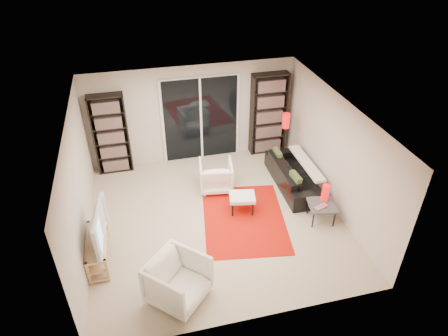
{
  "coord_description": "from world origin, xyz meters",
  "views": [
    {
      "loc": [
        -1.35,
        -6.19,
        5.43
      ],
      "look_at": [
        0.25,
        0.3,
        1.0
      ],
      "focal_mm": 32.0,
      "sensor_mm": 36.0,
      "label": 1
    }
  ],
  "objects": [
    {
      "name": "bookshelf_left",
      "position": [
        -1.95,
        2.33,
        0.98
      ],
      "size": [
        0.8,
        0.3,
        1.95
      ],
      "color": "black",
      "rests_on": "ground"
    },
    {
      "name": "ottoman",
      "position": [
        0.59,
        0.09,
        0.34
      ],
      "size": [
        0.6,
        0.52,
        0.4
      ],
      "color": "white",
      "rests_on": "floor"
    },
    {
      "name": "bookshelf_right",
      "position": [
        1.9,
        2.33,
        1.05
      ],
      "size": [
        0.9,
        0.3,
        2.1
      ],
      "color": "black",
      "rests_on": "ground"
    },
    {
      "name": "sliding_door",
      "position": [
        0.2,
        2.46,
        1.05
      ],
      "size": [
        1.92,
        0.08,
        2.16
      ],
      "color": "white",
      "rests_on": "ground"
    },
    {
      "name": "ceiling",
      "position": [
        0.0,
        0.0,
        2.4
      ],
      "size": [
        5.0,
        5.0,
        0.02
      ],
      "primitive_type": "cube",
      "color": "white",
      "rests_on": "wall_back"
    },
    {
      "name": "armchair_back",
      "position": [
        0.24,
        1.02,
        0.34
      ],
      "size": [
        0.83,
        0.84,
        0.68
      ],
      "primitive_type": "imported",
      "rotation": [
        0.0,
        0.0,
        2.99
      ],
      "color": "white",
      "rests_on": "floor"
    },
    {
      "name": "floor",
      "position": [
        0.0,
        0.0,
        0.0
      ],
      "size": [
        5.0,
        5.0,
        0.0
      ],
      "primitive_type": "plane",
      "color": "beige",
      "rests_on": "ground"
    },
    {
      "name": "wall_front",
      "position": [
        0.0,
        -2.5,
        1.2
      ],
      "size": [
        5.0,
        0.02,
        2.4
      ],
      "primitive_type": "cube",
      "color": "beige",
      "rests_on": "ground"
    },
    {
      "name": "armchair_front",
      "position": [
        -1.03,
        -1.81,
        0.4
      ],
      "size": [
        1.21,
        1.21,
        0.79
      ],
      "primitive_type": "imported",
      "rotation": [
        0.0,
        0.0,
        0.8
      ],
      "color": "white",
      "rests_on": "floor"
    },
    {
      "name": "tv_stand",
      "position": [
        -2.31,
        -0.65,
        0.26
      ],
      "size": [
        0.36,
        1.13,
        0.5
      ],
      "color": "tan",
      "rests_on": "floor"
    },
    {
      "name": "wall_back",
      "position": [
        0.0,
        2.5,
        1.2
      ],
      "size": [
        5.0,
        0.02,
        2.4
      ],
      "primitive_type": "cube",
      "color": "beige",
      "rests_on": "ground"
    },
    {
      "name": "table_lamp",
      "position": [
        2.18,
        -0.43,
        0.57
      ],
      "size": [
        0.15,
        0.15,
        0.35
      ],
      "primitive_type": "cylinder",
      "color": "red",
      "rests_on": "side_table"
    },
    {
      "name": "floor_lamp",
      "position": [
        2.1,
        1.69,
        1.02
      ],
      "size": [
        0.2,
        0.2,
        1.34
      ],
      "color": "black",
      "rests_on": "floor"
    },
    {
      "name": "laptop",
      "position": [
        2.02,
        -0.7,
        0.41
      ],
      "size": [
        0.35,
        0.28,
        0.02
      ],
      "primitive_type": "imported",
      "rotation": [
        0.0,
        0.0,
        0.35
      ],
      "color": "silver",
      "rests_on": "side_table"
    },
    {
      "name": "tv",
      "position": [
        -2.29,
        -0.65,
        0.82
      ],
      "size": [
        0.27,
        1.11,
        0.63
      ],
      "primitive_type": "imported",
      "rotation": [
        0.0,
        0.0,
        1.45
      ],
      "color": "black",
      "rests_on": "tv_stand"
    },
    {
      "name": "sofa",
      "position": [
        1.99,
        0.7,
        0.29
      ],
      "size": [
        0.8,
        1.99,
        0.58
      ],
      "primitive_type": "imported",
      "rotation": [
        0.0,
        0.0,
        1.55
      ],
      "color": "black",
      "rests_on": "floor"
    },
    {
      "name": "wall_right",
      "position": [
        2.5,
        0.0,
        1.2
      ],
      "size": [
        0.02,
        5.0,
        2.4
      ],
      "primitive_type": "cube",
      "color": "beige",
      "rests_on": "ground"
    },
    {
      "name": "wall_left",
      "position": [
        -2.5,
        0.0,
        1.2
      ],
      "size": [
        0.02,
        5.0,
        2.4
      ],
      "primitive_type": "cube",
      "color": "beige",
      "rests_on": "ground"
    },
    {
      "name": "side_table",
      "position": [
        2.07,
        -0.58,
        0.36
      ],
      "size": [
        0.62,
        0.62,
        0.4
      ],
      "color": "#444549",
      "rests_on": "floor"
    },
    {
      "name": "rug",
      "position": [
        0.55,
        -0.18,
        0.01
      ],
      "size": [
        1.97,
        2.45,
        0.01
      ],
      "primitive_type": "cube",
      "rotation": [
        0.0,
        0.0,
        -0.16
      ],
      "color": "red",
      "rests_on": "floor"
    }
  ]
}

